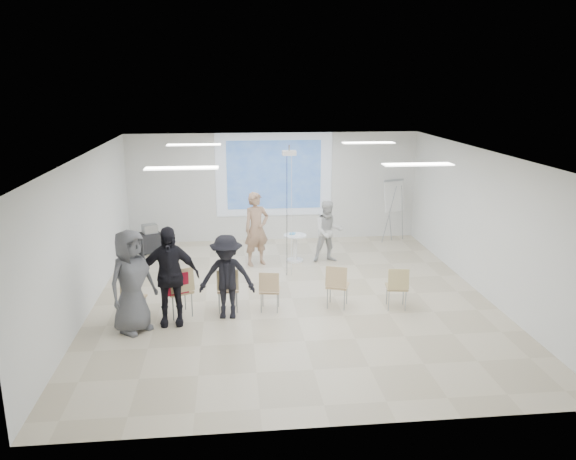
{
  "coord_description": "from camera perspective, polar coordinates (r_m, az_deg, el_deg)",
  "views": [
    {
      "loc": [
        -1.22,
        -10.8,
        4.36
      ],
      "look_at": [
        0.0,
        0.8,
        1.25
      ],
      "focal_mm": 35.0,
      "sensor_mm": 36.0,
      "label": 1
    }
  ],
  "objects": [
    {
      "name": "flipchart_easel",
      "position": [
        15.73,
        10.72,
        3.4
      ],
      "size": [
        0.71,
        0.57,
        1.75
      ],
      "rotation": [
        0.0,
        0.0,
        0.38
      ],
      "color": "#96989E",
      "rests_on": "floor"
    },
    {
      "name": "fluor_panel_sw",
      "position": [
        9.44,
        -10.74,
        6.2
      ],
      "size": [
        1.2,
        0.3,
        0.02
      ],
      "primitive_type": "cube",
      "color": "white",
      "rests_on": "ceiling"
    },
    {
      "name": "wall_back",
      "position": [
        15.66,
        -1.44,
        4.4
      ],
      "size": [
        8.0,
        0.1,
        3.0
      ],
      "primitive_type": "cube",
      "color": "silver",
      "rests_on": "floor"
    },
    {
      "name": "chair_center",
      "position": [
        10.9,
        -1.89,
        -5.89
      ],
      "size": [
        0.45,
        0.47,
        0.83
      ],
      "rotation": [
        0.0,
        0.0,
        -0.16
      ],
      "color": "tan",
      "rests_on": "floor"
    },
    {
      "name": "laptop",
      "position": [
        11.04,
        -6.17,
        -5.75
      ],
      "size": [
        0.34,
        0.25,
        0.03
      ],
      "primitive_type": "imported",
      "rotation": [
        0.0,
        0.0,
        3.19
      ],
      "color": "black",
      "rests_on": "chair_left_inner"
    },
    {
      "name": "pedestal_table",
      "position": [
        13.92,
        0.72,
        -1.65
      ],
      "size": [
        0.7,
        0.7,
        0.7
      ],
      "rotation": [
        0.0,
        0.0,
        -0.27
      ],
      "color": "white",
      "rests_on": "floor"
    },
    {
      "name": "projection_image",
      "position": [
        15.53,
        -1.42,
        5.62
      ],
      "size": [
        2.6,
        0.01,
        1.9
      ],
      "primitive_type": "cube",
      "color": "#2E5A9F",
      "rests_on": "wall_back"
    },
    {
      "name": "chair_right_inner",
      "position": [
        11.09,
        5.0,
        -5.36
      ],
      "size": [
        0.54,
        0.56,
        0.89
      ],
      "rotation": [
        0.0,
        0.0,
        -0.34
      ],
      "color": "tan",
      "rests_on": "floor"
    },
    {
      "name": "chair_left_mid",
      "position": [
        10.82,
        -10.92,
        -5.77
      ],
      "size": [
        0.63,
        0.64,
        0.99
      ],
      "rotation": [
        0.0,
        0.0,
        0.43
      ],
      "color": "tan",
      "rests_on": "floor"
    },
    {
      "name": "wall_right",
      "position": [
        12.35,
        19.44,
        0.68
      ],
      "size": [
        0.1,
        9.0,
        3.0
      ],
      "primitive_type": "cube",
      "color": "silver",
      "rests_on": "floor"
    },
    {
      "name": "controller_right",
      "position": [
        13.96,
        3.25,
        1.61
      ],
      "size": [
        0.05,
        0.12,
        0.04
      ],
      "primitive_type": "cube",
      "rotation": [
        0.0,
        0.0,
        0.08
      ],
      "color": "white",
      "rests_on": "player_right"
    },
    {
      "name": "controller_left",
      "position": [
        13.71,
        -2.55,
        2.18
      ],
      "size": [
        0.1,
        0.14,
        0.04
      ],
      "primitive_type": "cube",
      "rotation": [
        0.0,
        0.0,
        0.45
      ],
      "color": "white",
      "rests_on": "player_left"
    },
    {
      "name": "player_left",
      "position": [
        13.53,
        -3.23,
        0.6
      ],
      "size": [
        0.89,
        0.77,
        2.03
      ],
      "primitive_type": "imported",
      "rotation": [
        0.0,
        0.0,
        0.45
      ],
      "color": "tan",
      "rests_on": "floor"
    },
    {
      "name": "fluor_panel_ne",
      "position": [
        13.27,
        8.17,
        8.77
      ],
      "size": [
        1.2,
        0.3,
        0.02
      ],
      "primitive_type": "cube",
      "color": "white",
      "rests_on": "ceiling"
    },
    {
      "name": "projection_halo",
      "position": [
        15.54,
        -1.43,
        5.63
      ],
      "size": [
        3.2,
        0.01,
        2.3
      ],
      "primitive_type": "cube",
      "color": "silver",
      "rests_on": "wall_back"
    },
    {
      "name": "audience_left",
      "position": [
        10.4,
        -12.04,
        -3.88
      ],
      "size": [
        1.25,
        0.77,
        2.13
      ],
      "primitive_type": "imported",
      "rotation": [
        0.0,
        0.0,
        0.02
      ],
      "color": "black",
      "rests_on": "floor"
    },
    {
      "name": "red_jacket",
      "position": [
        10.65,
        -11.21,
        -5.37
      ],
      "size": [
        0.42,
        0.26,
        0.4
      ],
      "primitive_type": "cube",
      "rotation": [
        0.0,
        0.0,
        0.43
      ],
      "color": "#B1152B",
      "rests_on": "chair_left_mid"
    },
    {
      "name": "av_cart",
      "position": [
        15.05,
        -13.8,
        -0.97
      ],
      "size": [
        0.63,
        0.57,
        0.76
      ],
      "rotation": [
        0.0,
        0.0,
        0.41
      ],
      "color": "black",
      "rests_on": "floor"
    },
    {
      "name": "ceiling",
      "position": [
        10.95,
        0.44,
        8.06
      ],
      "size": [
        8.0,
        9.0,
        0.1
      ],
      "primitive_type": "cube",
      "color": "white",
      "rests_on": "wall_back"
    },
    {
      "name": "chair_left_inner",
      "position": [
        10.93,
        -6.16,
        -5.69
      ],
      "size": [
        0.44,
        0.47,
        0.89
      ],
      "rotation": [
        0.0,
        0.0,
        0.05
      ],
      "color": "tan",
      "rests_on": "floor"
    },
    {
      "name": "audience_outer",
      "position": [
        10.26,
        -15.65,
        -4.45
      ],
      "size": [
        1.2,
        1.21,
        2.1
      ],
      "primitive_type": "imported",
      "rotation": [
        0.0,
        0.0,
        0.81
      ],
      "color": "#57575C",
      "rests_on": "floor"
    },
    {
      "name": "chair_right_far",
      "position": [
        11.19,
        11.05,
        -5.48
      ],
      "size": [
        0.47,
        0.49,
        0.86
      ],
      "rotation": [
        0.0,
        0.0,
        -0.16
      ],
      "color": "tan",
      "rests_on": "floor"
    },
    {
      "name": "chair_far_left",
      "position": [
        10.93,
        -15.49,
        -6.47
      ],
      "size": [
        0.46,
        0.48,
        0.81
      ],
      "rotation": [
        0.0,
        0.0,
        -0.22
      ],
      "color": "tan",
      "rests_on": "floor"
    },
    {
      "name": "wall_left",
      "position": [
        11.53,
        -20.01,
        -0.36
      ],
      "size": [
        0.1,
        9.0,
        3.0
      ],
      "primitive_type": "cube",
      "color": "silver",
      "rests_on": "floor"
    },
    {
      "name": "floor",
      "position": [
        11.73,
        0.41,
        -7.15
      ],
      "size": [
        8.0,
        9.0,
        0.1
      ],
      "primitive_type": "cube",
      "color": "beige",
      "rests_on": "ground"
    },
    {
      "name": "ceiling_projector",
      "position": [
        12.48,
        0.12,
        7.23
      ],
      "size": [
        0.3,
        0.25,
        3.0
      ],
      "color": "white",
      "rests_on": "ceiling"
    },
    {
      "name": "fluor_panel_nw",
      "position": [
        12.9,
        -9.54,
        8.54
      ],
      "size": [
        1.2,
        0.3,
        0.02
      ],
      "primitive_type": "cube",
      "color": "white",
      "rests_on": "ceiling"
    },
    {
      "name": "audience_mid",
      "position": [
        10.55,
        -6.25,
        -4.2
      ],
      "size": [
        1.25,
        0.77,
        1.84
      ],
      "primitive_type": "imported",
      "rotation": [
        0.0,
        0.0,
        -0.11
      ],
      "color": "black",
      "rests_on": "floor"
    },
    {
      "name": "fluor_panel_se",
      "position": [
        9.94,
        13.04,
        6.51
      ],
      "size": [
        1.2,
        0.3,
        0.02
      ],
      "primitive_type": "cube",
      "color": "white",
      "rests_on": "ceiling"
    },
    {
      "name": "player_right",
      "position": [
        13.82,
        4.13,
        0.19
      ],
      "size": [
        0.87,
        0.72,
        1.71
      ],
      "primitive_type": "imported",
      "rotation": [
        0.0,
        0.0,
        0.08
      ],
      "color": "silver",
      "rests_on": "floor"
    }
  ]
}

